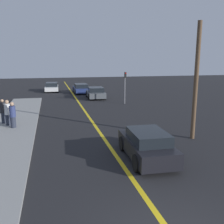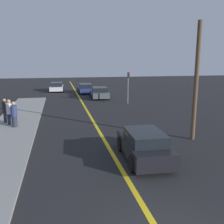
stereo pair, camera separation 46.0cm
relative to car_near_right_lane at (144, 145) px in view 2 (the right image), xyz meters
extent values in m
cube|color=gold|center=(-1.26, 12.54, -0.66)|extent=(0.20, 60.00, 0.01)
cube|color=gray|center=(-6.68, 7.07, -0.60)|extent=(3.05, 25.05, 0.14)
cube|color=black|center=(0.00, 0.05, -0.12)|extent=(1.89, 4.01, 0.69)
cube|color=black|center=(0.00, -0.15, 0.46)|extent=(1.60, 2.23, 0.47)
cylinder|color=black|center=(-0.76, 1.30, -0.31)|extent=(0.25, 0.72, 0.71)
cylinder|color=black|center=(0.87, 1.23, -0.31)|extent=(0.25, 0.72, 0.71)
cylinder|color=black|center=(-0.87, -1.14, -0.31)|extent=(0.25, 0.72, 0.71)
cylinder|color=black|center=(0.76, -1.21, -0.31)|extent=(0.25, 0.72, 0.71)
cube|color=#4C5156|center=(1.03, 18.70, -0.17)|extent=(2.04, 4.04, 0.62)
cube|color=black|center=(1.03, 18.50, 0.40)|extent=(1.74, 2.25, 0.50)
cylinder|color=black|center=(0.19, 19.96, -0.32)|extent=(0.25, 0.69, 0.69)
cylinder|color=black|center=(1.97, 19.89, -0.32)|extent=(0.25, 0.69, 0.69)
cylinder|color=black|center=(0.08, 17.51, -0.32)|extent=(0.25, 0.69, 0.69)
cylinder|color=black|center=(1.86, 17.43, -0.32)|extent=(0.25, 0.69, 0.69)
cube|color=navy|center=(-0.08, 23.81, -0.20)|extent=(1.82, 4.41, 0.61)
cube|color=black|center=(-0.08, 23.59, 0.36)|extent=(1.60, 2.43, 0.50)
cylinder|color=black|center=(-0.94, 25.18, -0.36)|extent=(0.22, 0.60, 0.60)
cylinder|color=black|center=(0.78, 25.17, -0.36)|extent=(0.22, 0.60, 0.60)
cylinder|color=black|center=(-0.95, 22.45, -0.36)|extent=(0.22, 0.60, 0.60)
cylinder|color=black|center=(0.77, 22.44, -0.36)|extent=(0.22, 0.60, 0.60)
cube|color=silver|center=(-3.90, 26.75, -0.20)|extent=(1.97, 4.46, 0.55)
cube|color=black|center=(-3.90, 26.53, 0.34)|extent=(1.68, 2.47, 0.53)
cylinder|color=black|center=(-4.71, 28.14, -0.32)|extent=(0.24, 0.70, 0.70)
cylinder|color=black|center=(-3.00, 28.08, -0.32)|extent=(0.24, 0.70, 0.70)
cylinder|color=black|center=(-4.81, 25.42, -0.32)|extent=(0.24, 0.70, 0.70)
cylinder|color=black|center=(-3.09, 25.36, -0.32)|extent=(0.24, 0.70, 0.70)
cylinder|color=#282D3D|center=(-6.57, 6.67, -0.17)|extent=(0.34, 0.34, 0.71)
cylinder|color=navy|center=(-6.57, 6.67, 0.54)|extent=(0.40, 0.40, 0.71)
sphere|color=tan|center=(-6.57, 6.67, 1.02)|extent=(0.26, 0.26, 0.26)
cylinder|color=#282D3D|center=(-6.97, 7.39, -0.16)|extent=(0.33, 0.33, 0.73)
cylinder|color=silver|center=(-6.97, 7.39, 0.57)|extent=(0.39, 0.39, 0.73)
sphere|color=tan|center=(-6.97, 7.39, 1.06)|extent=(0.25, 0.25, 0.25)
cylinder|color=#282D3D|center=(-7.37, 8.04, -0.16)|extent=(0.28, 0.28, 0.74)
cylinder|color=#232328|center=(-7.37, 8.04, 0.58)|extent=(0.33, 0.33, 0.74)
sphere|color=tan|center=(-7.37, 8.04, 1.05)|extent=(0.22, 0.22, 0.22)
cylinder|color=slate|center=(3.25, 14.25, 0.96)|extent=(0.12, 0.12, 3.24)
cube|color=black|center=(3.25, 14.07, 2.30)|extent=(0.18, 0.18, 0.55)
sphere|color=red|center=(3.25, 13.98, 2.47)|extent=(0.14, 0.14, 0.14)
cylinder|color=brown|center=(3.71, 2.21, 2.58)|extent=(0.24, 0.24, 6.49)
camera|label=1|loc=(-4.13, -10.08, 3.80)|focal=40.00mm
camera|label=2|loc=(-3.68, -10.18, 3.80)|focal=40.00mm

